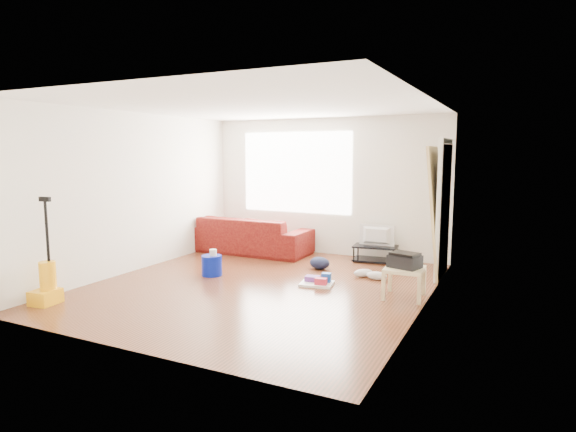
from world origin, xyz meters
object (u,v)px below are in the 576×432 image
at_px(bucket, 212,275).
at_px(backpack, 320,269).
at_px(side_table, 404,272).
at_px(tv_stand, 375,253).
at_px(vacuum, 47,284).
at_px(sofa, 249,252).
at_px(cleaning_tray, 318,281).

distance_m(bucket, backpack, 1.73).
bearing_deg(backpack, side_table, -10.41).
height_order(tv_stand, vacuum, vacuum).
bearing_deg(sofa, side_table, 153.76).
bearing_deg(vacuum, tv_stand, 46.62).
height_order(tv_stand, bucket, tv_stand).
height_order(sofa, side_table, side_table).
relative_size(cleaning_tray, vacuum, 0.38).
distance_m(backpack, vacuum, 3.96).
bearing_deg(bucket, tv_stand, 45.42).
bearing_deg(cleaning_tray, vacuum, -140.13).
relative_size(side_table, cleaning_tray, 1.02).
distance_m(tv_stand, backpack, 1.14).
bearing_deg(vacuum, cleaning_tray, 33.23).
xyz_separation_m(sofa, cleaning_tray, (2.04, -1.54, 0.05)).
xyz_separation_m(bucket, cleaning_tray, (1.67, 0.22, 0.05)).
relative_size(bucket, cleaning_tray, 0.61).
bearing_deg(vacuum, sofa, 73.24).
xyz_separation_m(side_table, bucket, (-2.90, -0.14, -0.34)).
distance_m(bucket, vacuum, 2.32).
bearing_deg(side_table, tv_stand, 115.78).
xyz_separation_m(tv_stand, bucket, (-1.99, -2.02, -0.15)).
bearing_deg(sofa, bucket, 101.83).
bearing_deg(side_table, sofa, 153.76).
bearing_deg(side_table, vacuum, -150.97).
distance_m(cleaning_tray, vacuum, 3.54).
height_order(bucket, cleaning_tray, cleaning_tray).
xyz_separation_m(sofa, backpack, (1.70, -0.64, 0.00)).
height_order(sofa, cleaning_tray, sofa).
bearing_deg(cleaning_tray, tv_stand, 79.80).
bearing_deg(sofa, backpack, 159.24).
bearing_deg(backpack, cleaning_tray, -47.91).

